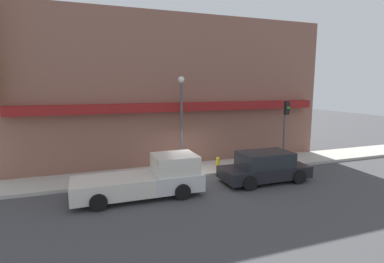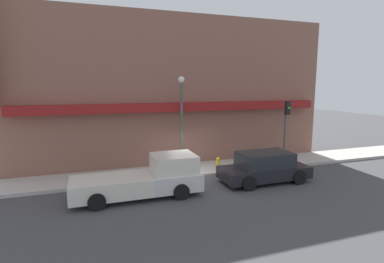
{
  "view_description": "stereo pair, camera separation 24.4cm",
  "coord_description": "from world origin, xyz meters",
  "px_view_note": "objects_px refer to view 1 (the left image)",
  "views": [
    {
      "loc": [
        -5.39,
        -14.45,
        4.92
      ],
      "look_at": [
        0.24,
        1.03,
        2.37
      ],
      "focal_mm": 28.0,
      "sensor_mm": 36.0,
      "label": 1
    },
    {
      "loc": [
        -5.16,
        -14.53,
        4.92
      ],
      "look_at": [
        0.24,
        1.03,
        2.37
      ],
      "focal_mm": 28.0,
      "sensor_mm": 36.0,
      "label": 2
    }
  ],
  "objects_px": {
    "pickup_truck": "(147,179)",
    "street_lamp": "(181,111)",
    "fire_hydrant": "(218,163)",
    "parked_car": "(265,167)",
    "traffic_light": "(285,121)"
  },
  "relations": [
    {
      "from": "pickup_truck",
      "to": "street_lamp",
      "type": "relative_size",
      "value": 1.08
    },
    {
      "from": "pickup_truck",
      "to": "fire_hydrant",
      "type": "bearing_deg",
      "value": 28.06
    },
    {
      "from": "parked_car",
      "to": "fire_hydrant",
      "type": "relative_size",
      "value": 6.36
    },
    {
      "from": "pickup_truck",
      "to": "street_lamp",
      "type": "bearing_deg",
      "value": 51.64
    },
    {
      "from": "parked_car",
      "to": "fire_hydrant",
      "type": "distance_m",
      "value": 2.79
    },
    {
      "from": "pickup_truck",
      "to": "fire_hydrant",
      "type": "xyz_separation_m",
      "value": [
        4.53,
        2.3,
        -0.26
      ]
    },
    {
      "from": "pickup_truck",
      "to": "street_lamp",
      "type": "distance_m",
      "value": 4.97
    },
    {
      "from": "pickup_truck",
      "to": "street_lamp",
      "type": "xyz_separation_m",
      "value": [
        2.66,
        3.22,
        2.68
      ]
    },
    {
      "from": "parked_car",
      "to": "fire_hydrant",
      "type": "xyz_separation_m",
      "value": [
        -1.57,
        2.3,
        -0.22
      ]
    },
    {
      "from": "parked_car",
      "to": "traffic_light",
      "type": "bearing_deg",
      "value": 37.91
    },
    {
      "from": "fire_hydrant",
      "to": "street_lamp",
      "type": "height_order",
      "value": "street_lamp"
    },
    {
      "from": "pickup_truck",
      "to": "parked_car",
      "type": "xyz_separation_m",
      "value": [
        6.1,
        0.0,
        -0.04
      ]
    },
    {
      "from": "traffic_light",
      "to": "street_lamp",
      "type": "bearing_deg",
      "value": 169.57
    },
    {
      "from": "fire_hydrant",
      "to": "pickup_truck",
      "type": "bearing_deg",
      "value": -153.11
    },
    {
      "from": "pickup_truck",
      "to": "traffic_light",
      "type": "height_order",
      "value": "traffic_light"
    }
  ]
}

